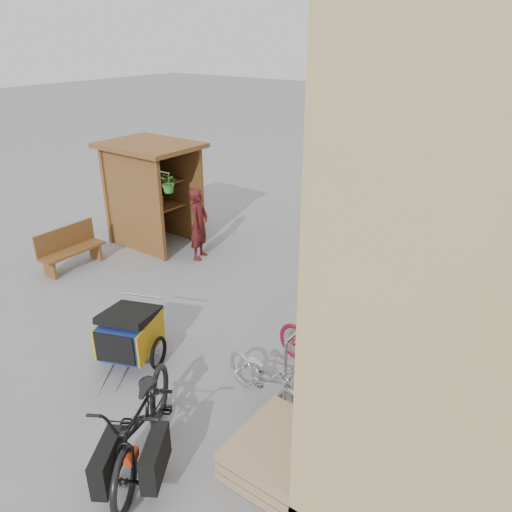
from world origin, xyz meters
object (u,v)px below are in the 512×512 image
Objects in this scene: bike_4 at (377,282)px; bike_7 at (415,256)px; bench at (70,247)px; cargo_bike at (143,421)px; bike_2 at (346,308)px; bike_0 at (266,378)px; bike_6 at (399,259)px; person_kiosk at (199,224)px; bike_1 at (323,345)px; shopping_carts at (478,220)px; bike_5 at (395,274)px; pallet_stack at (281,453)px; bike_3 at (367,298)px; child_trailer at (130,332)px; kiosk at (149,180)px.

bike_7 is at bearing 5.70° from bike_4.
bench is at bearing 122.95° from bike_4.
bike_2 is at bearing 48.70° from cargo_bike.
bike_0 is 0.87× the size of bike_6.
person_kiosk is at bearing 71.54° from bike_2.
bench is 6.16m from bike_1.
bike_2 is (4.03, -0.81, -0.36)m from person_kiosk.
shopping_carts is 3.68m from bike_5.
bike_2 is at bearing 12.18° from bike_0.
pallet_stack is 0.76× the size of bike_3.
bike_2 is at bearing -98.05° from shopping_carts.
bike_2 is at bearing 174.79° from bike_5.
bike_4 is 1.02× the size of bike_6.
bike_6 is at bearing 16.96° from bike_5.
cargo_bike is 1.42× the size of bike_0.
child_trailer is at bearing 163.74° from bike_6.
bike_4 is at bearing 3.40° from kiosk.
bike_2 is (5.93, 1.21, -0.01)m from bench.
shopping_carts is at bearing -6.15° from bike_7.
bike_7 is at bearing 44.00° from child_trailer.
cargo_bike is at bearing 163.53° from bike_2.
child_trailer is 1.02× the size of bike_1.
bike_3 is 0.67m from bike_4.
person_kiosk reaches higher than bike_6.
bike_2 is 1.15m from bike_4.
cargo_bike is 1.38× the size of person_kiosk.
shopping_carts is at bearing 49.46° from cargo_bike.
bench is at bearing 136.32° from child_trailer.
bike_2 is 1.09× the size of bike_3.
shopping_carts is 8.51m from child_trailer.
person_kiosk reaches higher than bike_2.
shopping_carts is (6.67, 6.47, 0.17)m from bench.
shopping_carts is 1.02× the size of child_trailer.
bike_5 is (0.24, 3.86, 0.09)m from bike_0.
pallet_stack is at bearing -171.69° from bike_5.
pallet_stack is at bearing -31.66° from kiosk.
bike_1 is (4.27, -2.01, -0.33)m from person_kiosk.
bench is at bearing 121.28° from cargo_bike.
person_kiosk is at bearing 106.10° from bike_4.
child_trailer reaches higher than pallet_stack.
cargo_bike is 3.94m from bike_2.
kiosk is 1.34× the size of bike_4.
bike_1 reaches higher than bike_0.
bike_1 is at bearing -0.72° from bench.
shopping_carts is 4.81m from bike_3.
shopping_carts reaches higher than bike_4.
shopping_carts is 0.74× the size of cargo_bike.
person_kiosk is at bearing 101.35° from bike_3.
bike_7 is at bearing 4.82° from bike_1.
cargo_bike is (4.89, -4.70, -0.99)m from kiosk.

